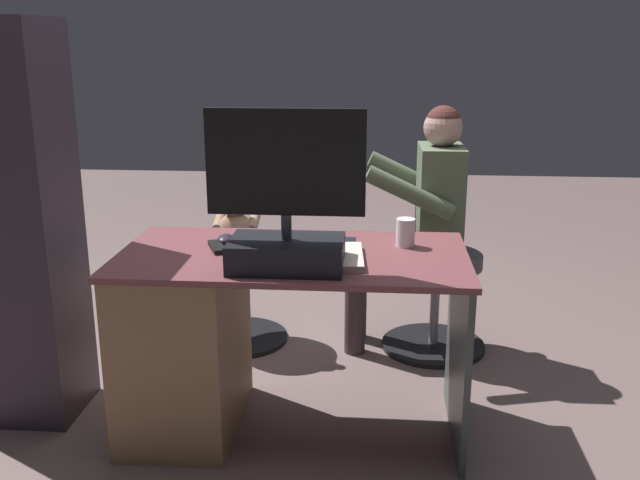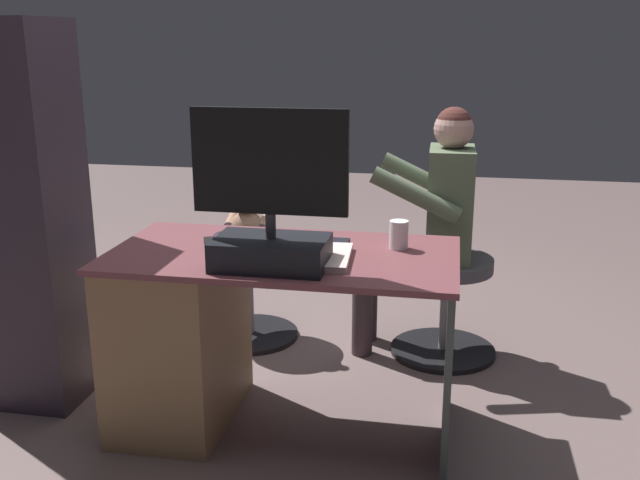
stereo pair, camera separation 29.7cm
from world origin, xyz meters
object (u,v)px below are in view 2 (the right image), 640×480
at_px(cup, 399,235).
at_px(tv_remote, 211,244).
at_px(desk, 201,330).
at_px(office_chair_teddy, 249,283).
at_px(person, 429,213).
at_px(monitor, 270,222).
at_px(computer_mouse, 221,236).
at_px(keyboard, 293,243).
at_px(teddy_bear, 248,219).
at_px(visitor_chair, 445,296).

bearing_deg(cup, tv_remote, 8.21).
bearing_deg(desk, office_chair_teddy, -87.00).
height_order(office_chair_teddy, person, person).
distance_m(monitor, person, 1.11).
height_order(desk, computer_mouse, computer_mouse).
height_order(keyboard, teddy_bear, teddy_bear).
bearing_deg(tv_remote, visitor_chair, -161.44).
xyz_separation_m(monitor, office_chair_teddy, (0.37, -0.98, -0.58)).
bearing_deg(keyboard, computer_mouse, -1.30).
height_order(cup, person, person).
bearing_deg(cup, computer_mouse, 1.96).
distance_m(monitor, tv_remote, 0.38).
bearing_deg(computer_mouse, tv_remote, 78.24).
xyz_separation_m(monitor, cup, (-0.41, -0.30, -0.11)).
xyz_separation_m(cup, tv_remote, (0.70, 0.10, -0.04)).
bearing_deg(person, teddy_bear, -1.71).
bearing_deg(teddy_bear, monitor, 110.62).
bearing_deg(cup, desk, 9.52).
bearing_deg(keyboard, cup, -175.71).
distance_m(desk, office_chair_teddy, 0.82).
xyz_separation_m(keyboard, cup, (-0.40, -0.03, 0.04)).
bearing_deg(computer_mouse, visitor_chair, -141.16).
bearing_deg(teddy_bear, keyboard, 118.17).
distance_m(desk, computer_mouse, 0.37).
relative_size(office_chair_teddy, person, 0.41).
distance_m(monitor, visitor_chair, 1.27).
bearing_deg(desk, keyboard, -164.69).
distance_m(desk, cup, 0.85).
relative_size(computer_mouse, person, 0.08).
bearing_deg(person, desk, 43.73).
bearing_deg(desk, teddy_bear, -87.04).
bearing_deg(monitor, visitor_chair, -121.49).
distance_m(tv_remote, visitor_chair, 1.24).
bearing_deg(cup, visitor_chair, -105.07).
height_order(computer_mouse, cup, cup).
distance_m(desk, tv_remote, 0.35).
relative_size(monitor, teddy_bear, 1.75).
height_order(monitor, computer_mouse, monitor).
relative_size(monitor, visitor_chair, 1.08).
height_order(cup, tv_remote, cup).
distance_m(computer_mouse, tv_remote, 0.08).
height_order(desk, visitor_chair, desk).
relative_size(cup, tv_remote, 0.71).
distance_m(keyboard, computer_mouse, 0.28).
height_order(monitor, teddy_bear, monitor).
bearing_deg(computer_mouse, cup, -178.04).
distance_m(desk, monitor, 0.62).
relative_size(cup, office_chair_teddy, 0.22).
bearing_deg(office_chair_teddy, keyboard, 118.53).
bearing_deg(office_chair_teddy, teddy_bear, -90.00).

